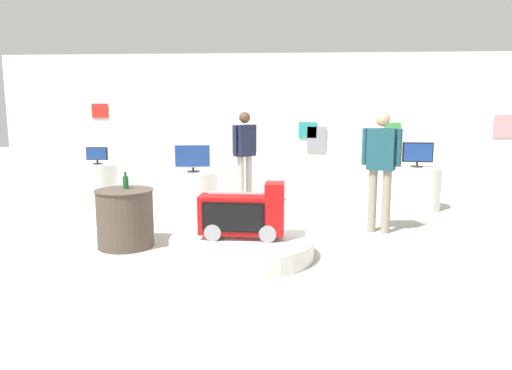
% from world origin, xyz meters
% --- Properties ---
extents(ground_plane, '(30.00, 30.00, 0.00)m').
position_xyz_m(ground_plane, '(0.00, 0.00, 0.00)').
color(ground_plane, '#B2ADA3').
extents(back_wall_display, '(11.72, 0.13, 2.94)m').
position_xyz_m(back_wall_display, '(0.01, 4.44, 1.47)').
color(back_wall_display, silver).
rests_on(back_wall_display, ground).
extents(main_display_pedestal, '(1.76, 1.76, 0.23)m').
position_xyz_m(main_display_pedestal, '(-0.11, -0.36, 0.12)').
color(main_display_pedestal, silver).
rests_on(main_display_pedestal, ground).
extents(novelty_firetruck_tv, '(1.03, 0.41, 0.68)m').
position_xyz_m(novelty_firetruck_tv, '(-0.09, -0.37, 0.51)').
color(novelty_firetruck_tv, gray).
rests_on(novelty_firetruck_tv, main_display_pedestal).
extents(display_pedestal_left_rear, '(0.85, 0.85, 0.76)m').
position_xyz_m(display_pedestal_left_rear, '(2.73, 2.58, 0.38)').
color(display_pedestal_left_rear, silver).
rests_on(display_pedestal_left_rear, ground).
extents(tv_on_left_rear, '(0.53, 0.21, 0.44)m').
position_xyz_m(tv_on_left_rear, '(2.73, 2.58, 0.99)').
color(tv_on_left_rear, black).
rests_on(tv_on_left_rear, display_pedestal_left_rear).
extents(display_pedestal_center_rear, '(0.70, 0.70, 0.76)m').
position_xyz_m(display_pedestal_center_rear, '(-3.10, 2.62, 0.38)').
color(display_pedestal_center_rear, silver).
rests_on(display_pedestal_center_rear, ground).
extents(tv_on_center_rear, '(0.40, 0.17, 0.32)m').
position_xyz_m(tv_on_center_rear, '(-3.10, 2.62, 0.93)').
color(tv_on_center_rear, black).
rests_on(tv_on_center_rear, display_pedestal_center_rear).
extents(display_pedestal_right_rear, '(0.78, 0.78, 0.76)m').
position_xyz_m(display_pedestal_right_rear, '(-1.10, 1.67, 0.38)').
color(display_pedestal_right_rear, silver).
rests_on(display_pedestal_right_rear, ground).
extents(tv_on_right_rear, '(0.60, 0.20, 0.46)m').
position_xyz_m(tv_on_right_rear, '(-1.11, 1.67, 1.00)').
color(tv_on_right_rear, black).
rests_on(tv_on_right_rear, display_pedestal_right_rear).
extents(side_table_round, '(0.75, 0.75, 0.75)m').
position_xyz_m(side_table_round, '(-1.66, -0.05, 0.39)').
color(side_table_round, '#4C4238').
rests_on(side_table_round, ground).
extents(bottle_on_side_table, '(0.07, 0.07, 0.22)m').
position_xyz_m(bottle_on_side_table, '(-1.66, 0.02, 0.84)').
color(bottle_on_side_table, '#195926').
rests_on(bottle_on_side_table, side_table_round).
extents(shopper_browsing_near_truck, '(0.52, 0.33, 1.74)m').
position_xyz_m(shopper_browsing_near_truck, '(1.77, 0.90, 1.02)').
color(shopper_browsing_near_truck, gray).
rests_on(shopper_browsing_near_truck, ground).
extents(shopper_browsing_rear, '(0.40, 0.44, 1.72)m').
position_xyz_m(shopper_browsing_rear, '(-0.34, 2.54, 1.01)').
color(shopper_browsing_rear, '#B2ADA3').
rests_on(shopper_browsing_rear, ground).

